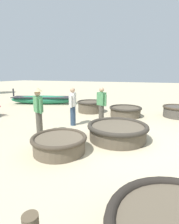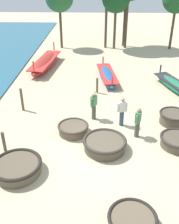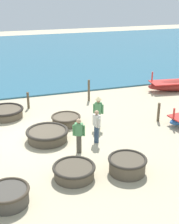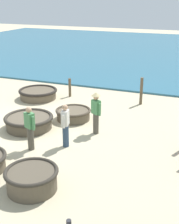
{
  "view_description": "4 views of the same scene",
  "coord_description": "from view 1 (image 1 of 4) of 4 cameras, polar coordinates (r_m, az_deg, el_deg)",
  "views": [
    {
      "loc": [
        -5.11,
        -0.82,
        2.12
      ],
      "look_at": [
        0.88,
        1.57,
        0.7
      ],
      "focal_mm": 28.0,
      "sensor_mm": 36.0,
      "label": 1
    },
    {
      "loc": [
        -0.1,
        -9.18,
        7.23
      ],
      "look_at": [
        -0.46,
        2.07,
        0.94
      ],
      "focal_mm": 42.0,
      "sensor_mm": 36.0,
      "label": 2
    },
    {
      "loc": [
        13.22,
        -1.86,
        6.61
      ],
      "look_at": [
        -0.31,
        2.59,
        0.91
      ],
      "focal_mm": 50.0,
      "sensor_mm": 36.0,
      "label": 3
    },
    {
      "loc": [
        10.14,
        6.92,
        5.06
      ],
      "look_at": [
        -0.55,
        2.65,
        0.73
      ],
      "focal_mm": 50.0,
      "sensor_mm": 36.0,
      "label": 4
    }
  ],
  "objects": [
    {
      "name": "coracle_beside_post",
      "position": [
        9.71,
        26.86,
        0.28
      ],
      "size": [
        1.44,
        1.44,
        0.56
      ],
      "color": "#4C473F",
      "rests_on": "ground"
    },
    {
      "name": "coracle_upturned",
      "position": [
        4.93,
        -9.83,
        -9.99
      ],
      "size": [
        1.53,
        1.53,
        0.47
      ],
      "color": "brown",
      "rests_on": "ground"
    },
    {
      "name": "fisherman_standing_left",
      "position": [
        7.2,
        -5.5,
        2.08
      ],
      "size": [
        0.52,
        0.28,
        1.57
      ],
      "color": "#2D425B",
      "rests_on": "ground"
    },
    {
      "name": "coracle_center",
      "position": [
        5.8,
        9.13,
        -6.13
      ],
      "size": [
        1.97,
        1.97,
        0.53
      ],
      "color": "brown",
      "rests_on": "ground"
    },
    {
      "name": "long_boat_green_hull",
      "position": [
        12.91,
        -14.78,
        3.98
      ],
      "size": [
        2.47,
        4.73,
        1.09
      ],
      "color": "#237551",
      "rests_on": "ground"
    },
    {
      "name": "coracle_front_left",
      "position": [
        9.85,
        0.34,
        1.98
      ],
      "size": [
        1.5,
        1.5,
        0.62
      ],
      "color": "brown",
      "rests_on": "ground"
    },
    {
      "name": "fisherman_hauling",
      "position": [
        6.3,
        -16.37,
        1.27
      ],
      "size": [
        0.36,
        0.47,
        1.67
      ],
      "color": "#4C473D",
      "rests_on": "ground"
    },
    {
      "name": "coracle_tilted",
      "position": [
        9.03,
        11.63,
        0.33
      ],
      "size": [
        1.62,
        1.62,
        0.49
      ],
      "color": "brown",
      "rests_on": "ground"
    },
    {
      "name": "ground_plane",
      "position": [
        5.59,
        11.88,
        -10.15
      ],
      "size": [
        80.0,
        80.0,
        0.0
      ],
      "primitive_type": "plane",
      "color": "#C6B793"
    },
    {
      "name": "fisherman_with_hat",
      "position": [
        7.41,
        3.92,
        2.4
      ],
      "size": [
        0.34,
        0.49,
        1.57
      ],
      "color": "#4C473D",
      "rests_on": "ground"
    }
  ]
}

